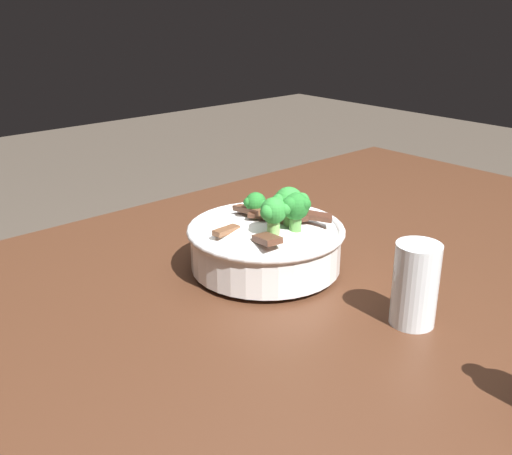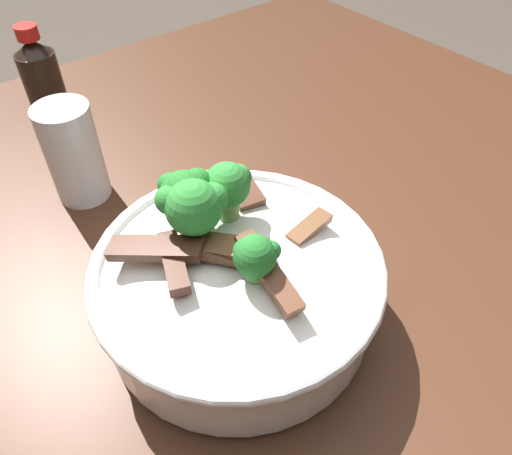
{
  "view_description": "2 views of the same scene",
  "coord_description": "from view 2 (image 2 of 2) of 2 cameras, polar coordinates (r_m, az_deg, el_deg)",
  "views": [
    {
      "loc": [
        0.68,
        0.56,
        1.21
      ],
      "look_at": [
        0.12,
        -0.08,
        0.87
      ],
      "focal_mm": 41.74,
      "sensor_mm": 36.0,
      "label": 1
    },
    {
      "loc": [
        -0.07,
        -0.31,
        1.17
      ],
      "look_at": [
        0.12,
        -0.08,
        0.87
      ],
      "focal_mm": 34.26,
      "sensor_mm": 36.0,
      "label": 2
    }
  ],
  "objects": [
    {
      "name": "dining_table",
      "position": [
        0.59,
        -14.42,
        -15.03
      ],
      "size": [
        1.44,
        1.0,
        0.79
      ],
      "color": "#472819",
      "rests_on": "ground"
    },
    {
      "name": "drinking_glass",
      "position": [
        0.59,
        -20.35,
        7.5
      ],
      "size": [
        0.06,
        0.06,
        0.12
      ],
      "color": "white",
      "rests_on": "dining_table"
    },
    {
      "name": "soy_sauce_bottle",
      "position": [
        0.78,
        -23.81,
        15.96
      ],
      "size": [
        0.05,
        0.05,
        0.12
      ],
      "color": "black",
      "rests_on": "dining_table"
    },
    {
      "name": "rice_bowl",
      "position": [
        0.43,
        -2.34,
        -5.7
      ],
      "size": [
        0.25,
        0.25,
        0.15
      ],
      "color": "white",
      "rests_on": "dining_table"
    }
  ]
}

